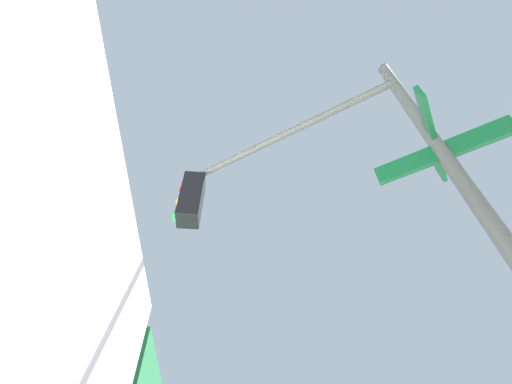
{
  "coord_description": "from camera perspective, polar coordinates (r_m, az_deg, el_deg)",
  "views": [
    {
      "loc": [
        -8.59,
        -4.92,
        1.42
      ],
      "look_at": [
        -5.74,
        -5.13,
        4.54
      ],
      "focal_mm": 23.43,
      "sensor_mm": 36.0,
      "label": 1
    }
  ],
  "objects": [
    {
      "name": "traffic_signal_near",
      "position": [
        3.36,
        7.41,
        -0.9
      ],
      "size": [
        2.17,
        2.97,
        5.45
      ],
      "color": "#474C47",
      "rests_on": "ground_plane"
    }
  ]
}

